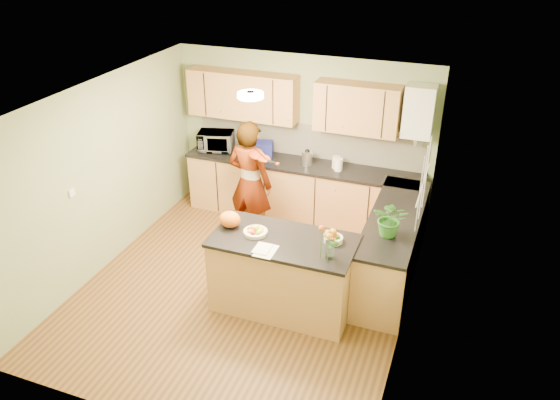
% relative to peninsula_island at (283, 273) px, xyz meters
% --- Properties ---
extents(floor, '(4.50, 4.50, 0.00)m').
position_rel_peninsula_island_xyz_m(floor, '(-0.58, 0.19, -0.48)').
color(floor, '#553518').
rests_on(floor, ground).
extents(ceiling, '(4.00, 4.50, 0.02)m').
position_rel_peninsula_island_xyz_m(ceiling, '(-0.58, 0.19, 2.02)').
color(ceiling, white).
rests_on(ceiling, wall_back).
extents(wall_back, '(4.00, 0.02, 2.50)m').
position_rel_peninsula_island_xyz_m(wall_back, '(-0.58, 2.44, 0.77)').
color(wall_back, '#8AA072').
rests_on(wall_back, floor).
extents(wall_front, '(4.00, 0.02, 2.50)m').
position_rel_peninsula_island_xyz_m(wall_front, '(-0.58, -2.06, 0.77)').
color(wall_front, '#8AA072').
rests_on(wall_front, floor).
extents(wall_left, '(0.02, 4.50, 2.50)m').
position_rel_peninsula_island_xyz_m(wall_left, '(-2.58, 0.19, 0.77)').
color(wall_left, '#8AA072').
rests_on(wall_left, floor).
extents(wall_right, '(0.02, 4.50, 2.50)m').
position_rel_peninsula_island_xyz_m(wall_right, '(1.42, 0.19, 0.77)').
color(wall_right, '#8AA072').
rests_on(wall_right, floor).
extents(back_counter, '(3.64, 0.62, 0.94)m').
position_rel_peninsula_island_xyz_m(back_counter, '(-0.48, 2.14, -0.01)').
color(back_counter, tan).
rests_on(back_counter, floor).
extents(right_counter, '(0.62, 2.24, 0.94)m').
position_rel_peninsula_island_xyz_m(right_counter, '(1.12, 1.04, -0.01)').
color(right_counter, tan).
rests_on(right_counter, floor).
extents(splashback, '(3.60, 0.02, 0.52)m').
position_rel_peninsula_island_xyz_m(splashback, '(-0.48, 2.42, 0.72)').
color(splashback, white).
rests_on(splashback, back_counter).
extents(upper_cabinets, '(3.20, 0.34, 0.70)m').
position_rel_peninsula_island_xyz_m(upper_cabinets, '(-0.76, 2.27, 1.37)').
color(upper_cabinets, tan).
rests_on(upper_cabinets, wall_back).
extents(boiler, '(0.40, 0.30, 0.86)m').
position_rel_peninsula_island_xyz_m(boiler, '(1.12, 2.28, 1.42)').
color(boiler, white).
rests_on(boiler, wall_back).
extents(window_right, '(0.01, 1.30, 1.05)m').
position_rel_peninsula_island_xyz_m(window_right, '(1.41, 0.79, 1.07)').
color(window_right, white).
rests_on(window_right, wall_right).
extents(light_switch, '(0.02, 0.09, 0.09)m').
position_rel_peninsula_island_xyz_m(light_switch, '(-2.57, -0.41, 0.82)').
color(light_switch, white).
rests_on(light_switch, wall_left).
extents(ceiling_lamp, '(0.30, 0.30, 0.07)m').
position_rel_peninsula_island_xyz_m(ceiling_lamp, '(-0.58, 0.49, 1.98)').
color(ceiling_lamp, '#FFEABF').
rests_on(ceiling_lamp, ceiling).
extents(peninsula_island, '(1.67, 0.86, 0.96)m').
position_rel_peninsula_island_xyz_m(peninsula_island, '(0.00, 0.00, 0.00)').
color(peninsula_island, tan).
rests_on(peninsula_island, floor).
extents(fruit_dish, '(0.28, 0.28, 0.10)m').
position_rel_peninsula_island_xyz_m(fruit_dish, '(-0.35, -0.00, 0.52)').
color(fruit_dish, beige).
rests_on(fruit_dish, peninsula_island).
extents(orange_bowl, '(0.22, 0.22, 0.13)m').
position_rel_peninsula_island_xyz_m(orange_bowl, '(0.55, 0.15, 0.53)').
color(orange_bowl, beige).
rests_on(orange_bowl, peninsula_island).
extents(flower_vase, '(0.24, 0.24, 0.45)m').
position_rel_peninsula_island_xyz_m(flower_vase, '(0.60, -0.18, 0.78)').
color(flower_vase, silver).
rests_on(flower_vase, peninsula_island).
extents(orange_bag, '(0.32, 0.30, 0.20)m').
position_rel_peninsula_island_xyz_m(orange_bag, '(-0.70, 0.05, 0.58)').
color(orange_bag, orange).
rests_on(orange_bag, peninsula_island).
extents(papers, '(0.22, 0.29, 0.01)m').
position_rel_peninsula_island_xyz_m(papers, '(-0.10, -0.30, 0.48)').
color(papers, white).
rests_on(papers, peninsula_island).
extents(violinist, '(0.73, 0.53, 1.84)m').
position_rel_peninsula_island_xyz_m(violinist, '(-0.97, 1.28, 0.44)').
color(violinist, '#EDAC91').
rests_on(violinist, floor).
extents(violin, '(0.71, 0.62, 0.18)m').
position_rel_peninsula_island_xyz_m(violin, '(-0.77, 1.06, 0.99)').
color(violin, '#4D1804').
rests_on(violin, violinist).
extents(microwave, '(0.62, 0.49, 0.30)m').
position_rel_peninsula_island_xyz_m(microwave, '(-1.93, 2.16, 0.61)').
color(microwave, white).
rests_on(microwave, back_counter).
extents(blue_box, '(0.35, 0.30, 0.24)m').
position_rel_peninsula_island_xyz_m(blue_box, '(-1.13, 2.17, 0.58)').
color(blue_box, navy).
rests_on(blue_box, back_counter).
extents(kettle, '(0.15, 0.15, 0.29)m').
position_rel_peninsula_island_xyz_m(kettle, '(-0.40, 2.12, 0.58)').
color(kettle, silver).
rests_on(kettle, back_counter).
extents(jar_cream, '(0.12, 0.12, 0.18)m').
position_rel_peninsula_island_xyz_m(jar_cream, '(0.04, 2.16, 0.55)').
color(jar_cream, beige).
rests_on(jar_cream, back_counter).
extents(jar_white, '(0.13, 0.13, 0.18)m').
position_rel_peninsula_island_xyz_m(jar_white, '(0.09, 2.09, 0.55)').
color(jar_white, white).
rests_on(jar_white, back_counter).
extents(potted_plant, '(0.40, 0.35, 0.44)m').
position_rel_peninsula_island_xyz_m(potted_plant, '(1.12, 0.54, 0.68)').
color(potted_plant, '#307226').
rests_on(potted_plant, right_counter).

